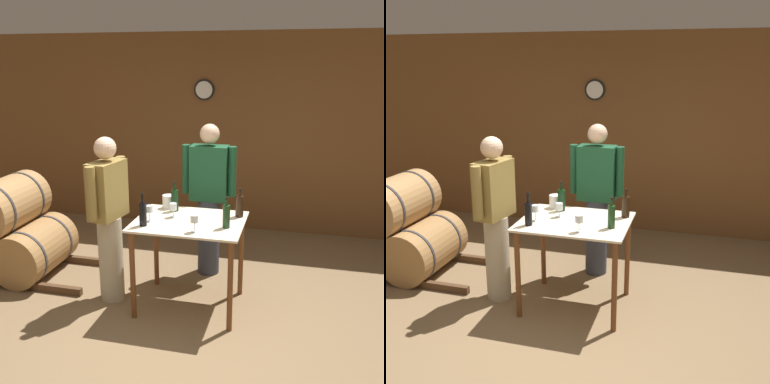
# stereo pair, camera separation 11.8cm
# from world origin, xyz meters

# --- Properties ---
(ground_plane) EXTENTS (14.00, 14.00, 0.00)m
(ground_plane) POSITION_xyz_m (0.00, 0.00, 0.00)
(ground_plane) COLOR brown
(back_wall) EXTENTS (8.40, 0.08, 2.70)m
(back_wall) POSITION_xyz_m (-0.00, 2.93, 1.35)
(back_wall) COLOR brown
(back_wall) RESTS_ON ground_plane
(barrel_rack) EXTENTS (2.06, 0.89, 1.10)m
(barrel_rack) POSITION_xyz_m (-2.17, 0.90, 0.45)
(barrel_rack) COLOR #4C331E
(barrel_rack) RESTS_ON ground_plane
(tasting_table) EXTENTS (1.02, 0.80, 0.88)m
(tasting_table) POSITION_xyz_m (-0.03, 0.64, 0.72)
(tasting_table) COLOR beige
(tasting_table) RESTS_ON ground_plane
(wine_bottle_far_left) EXTENTS (0.07, 0.07, 0.31)m
(wine_bottle_far_left) POSITION_xyz_m (-0.40, 0.41, 1.00)
(wine_bottle_far_left) COLOR black
(wine_bottle_far_left) RESTS_ON tasting_table
(wine_bottle_left) EXTENTS (0.07, 0.07, 0.30)m
(wine_bottle_left) POSITION_xyz_m (-0.24, 0.89, 0.99)
(wine_bottle_left) COLOR black
(wine_bottle_left) RESTS_ON tasting_table
(wine_bottle_center) EXTENTS (0.07, 0.07, 0.29)m
(wine_bottle_center) POSITION_xyz_m (0.34, 0.54, 0.99)
(wine_bottle_center) COLOR #193819
(wine_bottle_center) RESTS_ON tasting_table
(wine_bottle_right) EXTENTS (0.08, 0.08, 0.28)m
(wine_bottle_right) POSITION_xyz_m (0.41, 0.87, 0.99)
(wine_bottle_right) COLOR black
(wine_bottle_right) RESTS_ON tasting_table
(wine_glass_near_left) EXTENTS (0.07, 0.07, 0.15)m
(wine_glass_near_left) POSITION_xyz_m (-0.38, 0.54, 0.99)
(wine_glass_near_left) COLOR silver
(wine_glass_near_left) RESTS_ON tasting_table
(wine_glass_near_center) EXTENTS (0.07, 0.07, 0.14)m
(wine_glass_near_center) POSITION_xyz_m (-0.20, 0.70, 0.98)
(wine_glass_near_center) COLOR silver
(wine_glass_near_center) RESTS_ON tasting_table
(wine_glass_near_right) EXTENTS (0.07, 0.07, 0.15)m
(wine_glass_near_right) POSITION_xyz_m (0.09, 0.37, 1.00)
(wine_glass_near_right) COLOR silver
(wine_glass_near_right) RESTS_ON tasting_table
(ice_bucket) EXTENTS (0.12, 0.12, 0.13)m
(ice_bucket) POSITION_xyz_m (-0.33, 0.96, 0.95)
(ice_bucket) COLOR white
(ice_bucket) RESTS_ON tasting_table
(person_host) EXTENTS (0.59, 0.24, 1.69)m
(person_host) POSITION_xyz_m (-0.00, 1.40, 0.89)
(person_host) COLOR #333847
(person_host) RESTS_ON ground_plane
(person_visitor_with_scarf) EXTENTS (0.29, 0.58, 1.64)m
(person_visitor_with_scarf) POSITION_xyz_m (-0.82, 0.59, 0.87)
(person_visitor_with_scarf) COLOR #B7AD93
(person_visitor_with_scarf) RESTS_ON ground_plane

